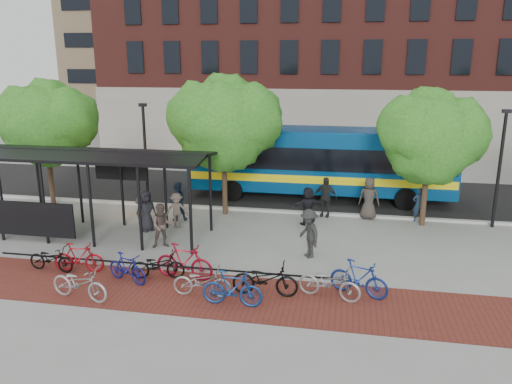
% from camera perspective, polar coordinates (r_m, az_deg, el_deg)
% --- Properties ---
extents(ground, '(160.00, 160.00, 0.00)m').
position_cam_1_polar(ground, '(20.21, 2.47, -5.72)').
color(ground, '#9E9E99').
rests_on(ground, ground).
extents(asphalt_street, '(160.00, 8.00, 0.01)m').
position_cam_1_polar(asphalt_street, '(27.79, 4.85, 0.01)').
color(asphalt_street, black).
rests_on(asphalt_street, ground).
extents(curb, '(160.00, 0.25, 0.12)m').
position_cam_1_polar(curb, '(23.95, 3.85, -2.27)').
color(curb, '#B7B7B2').
rests_on(curb, ground).
extents(brick_strip, '(24.00, 3.00, 0.01)m').
position_cam_1_polar(brick_strip, '(16.15, -7.36, -11.35)').
color(brick_strip, maroon).
rests_on(brick_strip, ground).
extents(bike_rack_rail, '(12.00, 0.05, 0.95)m').
position_cam_1_polar(bike_rack_rail, '(17.33, -10.59, -9.61)').
color(bike_rack_rail, black).
rests_on(bike_rack_rail, ground).
extents(building_brick, '(55.00, 14.00, 20.00)m').
position_cam_1_polar(building_brick, '(45.43, 21.00, 17.59)').
color(building_brick, maroon).
rests_on(building_brick, ground).
extents(bus_shelter, '(10.60, 3.07, 3.60)m').
position_cam_1_polar(bus_shelter, '(21.60, -19.54, 3.05)').
color(bus_shelter, black).
rests_on(bus_shelter, ground).
extents(tree_a, '(4.90, 4.00, 6.18)m').
position_cam_1_polar(tree_a, '(26.61, -22.78, 7.54)').
color(tree_a, '#382619').
rests_on(tree_a, ground).
extents(tree_b, '(5.15, 4.20, 6.47)m').
position_cam_1_polar(tree_b, '(22.93, -3.45, 8.22)').
color(tree_b, '#382619').
rests_on(tree_b, ground).
extents(tree_c, '(4.66, 3.80, 5.92)m').
position_cam_1_polar(tree_c, '(22.56, 19.46, 6.25)').
color(tree_c, '#382619').
rests_on(tree_c, ground).
extents(lamp_post_left, '(0.35, 0.20, 5.12)m').
position_cam_1_polar(lamp_post_left, '(24.72, -12.52, 4.36)').
color(lamp_post_left, black).
rests_on(lamp_post_left, ground).
extents(lamp_post_right, '(0.35, 0.20, 5.12)m').
position_cam_1_polar(lamp_post_right, '(23.62, 26.09, 2.71)').
color(lamp_post_right, black).
rests_on(lamp_post_right, ground).
extents(bus, '(13.58, 3.28, 3.67)m').
position_cam_1_polar(bus, '(26.32, 7.24, 3.80)').
color(bus, navy).
rests_on(bus, ground).
extents(bike_0, '(1.78, 0.77, 0.91)m').
position_cam_1_polar(bike_0, '(18.77, -22.37, -7.06)').
color(bike_0, black).
rests_on(bike_0, ground).
extents(bike_1, '(1.80, 0.72, 1.05)m').
position_cam_1_polar(bike_1, '(18.33, -19.59, -7.07)').
color(bike_1, maroon).
rests_on(bike_1, ground).
extents(bike_2, '(2.11, 1.08, 1.06)m').
position_cam_1_polar(bike_2, '(16.33, -19.52, -9.79)').
color(bike_2, '#9F9FA2').
rests_on(bike_2, ground).
extents(bike_3, '(1.71, 1.05, 1.00)m').
position_cam_1_polar(bike_3, '(17.08, -14.52, -8.39)').
color(bike_3, navy).
rests_on(bike_3, ground).
extents(bike_4, '(1.87, 0.96, 0.94)m').
position_cam_1_polar(bike_4, '(17.13, -11.15, -8.22)').
color(bike_4, black).
rests_on(bike_4, ground).
extents(bike_5, '(2.08, 0.79, 1.22)m').
position_cam_1_polar(bike_5, '(16.92, -8.20, -7.86)').
color(bike_5, maroon).
rests_on(bike_5, ground).
extents(bike_6, '(1.87, 0.71, 0.97)m').
position_cam_1_polar(bike_6, '(15.72, -6.18, -10.13)').
color(bike_6, gray).
rests_on(bike_6, ground).
extents(bike_7, '(1.86, 0.55, 1.11)m').
position_cam_1_polar(bike_7, '(15.04, -2.74, -10.96)').
color(bike_7, navy).
rests_on(bike_7, ground).
extents(bike_8, '(2.08, 0.76, 1.08)m').
position_cam_1_polar(bike_8, '(15.65, 1.05, -9.92)').
color(bike_8, black).
rests_on(bike_8, ground).
extents(bike_10, '(2.08, 1.16, 1.04)m').
position_cam_1_polar(bike_10, '(15.64, 8.39, -10.20)').
color(bike_10, '#98989A').
rests_on(bike_10, ground).
extents(bike_11, '(1.96, 1.20, 1.14)m').
position_cam_1_polar(bike_11, '(15.96, 11.68, -9.63)').
color(bike_11, navy).
rests_on(bike_11, ground).
extents(pedestrian_0, '(0.98, 1.02, 1.76)m').
position_cam_1_polar(pedestrian_0, '(21.73, -12.39, -2.13)').
color(pedestrian_0, black).
rests_on(pedestrian_0, ground).
extents(pedestrian_1, '(0.59, 0.40, 1.55)m').
position_cam_1_polar(pedestrian_1, '(22.62, -12.98, -1.77)').
color(pedestrian_1, '#443A37').
rests_on(pedestrian_1, ground).
extents(pedestrian_2, '(1.05, 0.94, 1.78)m').
position_cam_1_polar(pedestrian_2, '(22.89, -8.98, -1.06)').
color(pedestrian_2, '#1D2D44').
rests_on(pedestrian_2, ground).
extents(pedestrian_3, '(1.15, 0.91, 1.56)m').
position_cam_1_polar(pedestrian_3, '(21.92, -9.05, -2.09)').
color(pedestrian_3, brown).
rests_on(pedestrian_3, ground).
extents(pedestrian_4, '(1.18, 0.69, 1.89)m').
position_cam_1_polar(pedestrian_4, '(23.38, 7.92, -0.56)').
color(pedestrian_4, '#242424').
rests_on(pedestrian_4, ground).
extents(pedestrian_5, '(1.64, 1.17, 1.71)m').
position_cam_1_polar(pedestrian_5, '(22.18, 5.95, -1.59)').
color(pedestrian_5, black).
rests_on(pedestrian_5, ground).
extents(pedestrian_6, '(1.03, 0.75, 1.95)m').
position_cam_1_polar(pedestrian_6, '(23.38, 12.79, -0.70)').
color(pedestrian_6, '#3A332E').
rests_on(pedestrian_6, ground).
extents(pedestrian_7, '(0.63, 0.46, 1.57)m').
position_cam_1_polar(pedestrian_7, '(23.62, 18.10, -1.40)').
color(pedestrian_7, '#1F3048').
rests_on(pedestrian_7, ground).
extents(pedestrian_8, '(1.06, 0.97, 1.77)m').
position_cam_1_polar(pedestrian_8, '(19.69, -10.66, -3.81)').
color(pedestrian_8, brown).
rests_on(pedestrian_8, ground).
extents(pedestrian_9, '(1.22, 1.37, 1.84)m').
position_cam_1_polar(pedestrian_9, '(18.51, 6.07, -4.73)').
color(pedestrian_9, '#272727').
rests_on(pedestrian_9, ground).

